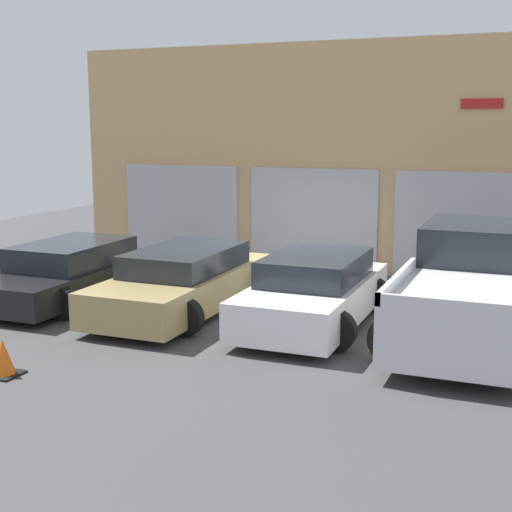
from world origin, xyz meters
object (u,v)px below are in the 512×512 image
(sedan_side, at_px, (184,281))
(traffic_cone, at_px, (3,359))
(pickup_truck, at_px, (469,288))
(sedan_white, at_px, (314,292))
(van_right, at_px, (71,272))

(sedan_side, bearing_deg, traffic_cone, -99.91)
(pickup_truck, bearing_deg, sedan_side, -177.00)
(sedan_white, height_order, traffic_cone, sedan_white)
(traffic_cone, bearing_deg, sedan_side, 80.09)
(sedan_white, height_order, sedan_side, sedan_white)
(sedan_white, xyz_separation_m, sedan_side, (-2.65, 0.00, -0.02))
(sedan_white, relative_size, van_right, 0.94)
(sedan_side, xyz_separation_m, van_right, (-2.65, 0.00, -0.03))
(sedan_white, distance_m, sedan_side, 2.65)
(sedan_side, bearing_deg, pickup_truck, 3.00)
(sedan_side, distance_m, van_right, 2.65)
(pickup_truck, bearing_deg, van_right, -178.03)
(pickup_truck, relative_size, van_right, 1.15)
(sedan_side, relative_size, traffic_cone, 8.65)
(van_right, relative_size, traffic_cone, 8.23)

